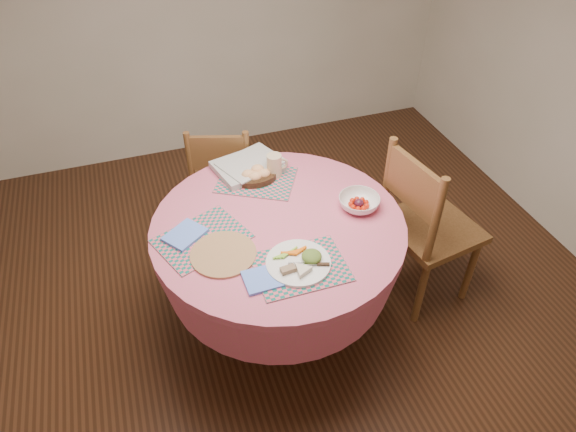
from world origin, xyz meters
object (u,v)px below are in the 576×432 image
object	(u,v)px
wicker_trivet	(223,254)
chair_back	(223,179)
chair_right	(425,224)
latte_mug	(275,165)
dinner_plate	(300,262)
dining_table	(279,252)
bread_bowl	(256,175)
fruit_bowl	(359,203)

from	to	relation	value
wicker_trivet	chair_back	bearing A→B (deg)	78.05
chair_right	latte_mug	bearing A→B (deg)	51.55
chair_right	dinner_plate	distance (m)	0.90
wicker_trivet	dining_table	bearing A→B (deg)	23.18
dining_table	dinner_plate	world-z (taller)	dinner_plate
wicker_trivet	bread_bowl	xyz separation A→B (m)	(0.30, 0.50, 0.03)
dining_table	bread_bowl	bearing A→B (deg)	90.82
bread_bowl	fruit_bowl	bearing A→B (deg)	-42.64
latte_mug	chair_back	bearing A→B (deg)	114.01
latte_mug	bread_bowl	bearing A→B (deg)	-178.17
bread_bowl	latte_mug	distance (m)	0.11
chair_right	fruit_bowl	xyz separation A→B (m)	(-0.41, 0.01, 0.25)
dining_table	fruit_bowl	size ratio (longest dim) A/B	4.66
dinner_plate	dining_table	bearing A→B (deg)	90.63
chair_right	latte_mug	size ratio (longest dim) A/B	8.00
chair_back	fruit_bowl	distance (m)	1.04
chair_right	latte_mug	world-z (taller)	chair_right
bread_bowl	wicker_trivet	bearing A→B (deg)	-120.76
wicker_trivet	dinner_plate	xyz separation A→B (m)	(0.31, -0.17, 0.01)
dining_table	chair_right	world-z (taller)	chair_right
latte_mug	fruit_bowl	bearing A→B (deg)	-51.30
chair_back	dinner_plate	world-z (taller)	chair_back
bread_bowl	fruit_bowl	distance (m)	0.57
chair_back	bread_bowl	distance (m)	0.57
dining_table	chair_back	distance (m)	0.84
dining_table	chair_back	bearing A→B (deg)	96.87
dinner_plate	latte_mug	size ratio (longest dim) A/B	2.27
dinner_plate	fruit_bowl	bearing A→B (deg)	34.30
chair_back	latte_mug	size ratio (longest dim) A/B	6.92
fruit_bowl	dinner_plate	bearing A→B (deg)	-145.70
dining_table	chair_right	size ratio (longest dim) A/B	1.22
bread_bowl	fruit_bowl	xyz separation A→B (m)	(0.42, -0.39, -0.00)
chair_back	bread_bowl	bearing A→B (deg)	119.12
chair_back	bread_bowl	world-z (taller)	chair_back
dining_table	chair_back	size ratio (longest dim) A/B	1.41
chair_back	latte_mug	bearing A→B (deg)	131.48
dining_table	dinner_plate	size ratio (longest dim) A/B	4.30
wicker_trivet	bread_bowl	size ratio (longest dim) A/B	1.30
wicker_trivet	dinner_plate	distance (m)	0.35
chair_back	latte_mug	xyz separation A→B (m)	(0.20, -0.45, 0.36)
dinner_plate	latte_mug	xyz separation A→B (m)	(0.10, 0.67, 0.05)
wicker_trivet	latte_mug	size ratio (longest dim) A/B	2.36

